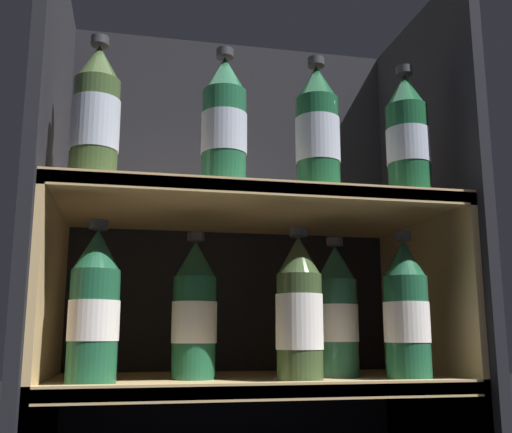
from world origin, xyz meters
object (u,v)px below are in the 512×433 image
(bottle_upper_front_0, at_px, (96,117))
(bottle_lower_front_0, at_px, (94,309))
(bottle_upper_front_3, at_px, (408,138))
(bottle_lower_front_2, at_px, (406,312))
(bottle_lower_front_1, at_px, (299,312))
(bottle_lower_back_1, at_px, (337,314))
(bottle_upper_front_1, at_px, (224,125))
(bottle_lower_back_0, at_px, (194,313))
(bottle_upper_front_2, at_px, (317,132))

(bottle_upper_front_0, relative_size, bottle_lower_front_0, 1.00)
(bottle_upper_front_3, relative_size, bottle_lower_front_2, 1.00)
(bottle_lower_front_2, bearing_deg, bottle_lower_front_1, 180.00)
(bottle_upper_front_0, relative_size, bottle_lower_back_1, 1.00)
(bottle_upper_front_0, relative_size, bottle_upper_front_1, 1.00)
(bottle_upper_front_1, height_order, bottle_lower_back_0, bottle_upper_front_1)
(bottle_upper_front_2, xyz_separation_m, bottle_lower_front_1, (-0.04, 0.00, -0.30))
(bottle_lower_front_0, distance_m, bottle_lower_back_0, 0.18)
(bottle_upper_front_1, height_order, bottle_lower_back_1, bottle_upper_front_1)
(bottle_upper_front_2, relative_size, bottle_lower_front_0, 1.00)
(bottle_lower_front_1, relative_size, bottle_lower_back_0, 1.00)
(bottle_upper_front_2, distance_m, bottle_lower_back_1, 0.31)
(bottle_upper_front_2, xyz_separation_m, bottle_lower_back_1, (0.05, 0.08, -0.30))
(bottle_lower_front_0, height_order, bottle_lower_back_1, same)
(bottle_upper_front_0, height_order, bottle_lower_front_0, bottle_upper_front_0)
(bottle_lower_front_1, bearing_deg, bottle_upper_front_3, -0.00)
(bottle_lower_front_2, bearing_deg, bottle_lower_back_0, 166.27)
(bottle_upper_front_0, xyz_separation_m, bottle_lower_front_0, (0.01, 0.00, -0.30))
(bottle_lower_front_0, relative_size, bottle_lower_front_1, 1.00)
(bottle_upper_front_1, relative_size, bottle_upper_front_2, 1.00)
(bottle_lower_front_2, bearing_deg, bottle_lower_back_1, 137.75)
(bottle_upper_front_0, relative_size, bottle_lower_back_0, 1.00)
(bottle_upper_front_0, bearing_deg, bottle_lower_front_2, 0.00)
(bottle_lower_back_0, bearing_deg, bottle_lower_front_2, -13.73)
(bottle_upper_front_1, relative_size, bottle_lower_front_2, 1.00)
(bottle_upper_front_1, distance_m, bottle_upper_front_3, 0.32)
(bottle_upper_front_2, bearing_deg, bottle_lower_front_2, 0.00)
(bottle_upper_front_2, bearing_deg, bottle_upper_front_1, 180.00)
(bottle_upper_front_3, distance_m, bottle_lower_back_1, 0.33)
(bottle_upper_front_1, xyz_separation_m, bottle_lower_back_1, (0.21, 0.08, -0.30))
(bottle_lower_front_1, xyz_separation_m, bottle_lower_back_0, (-0.16, 0.08, 0.00))
(bottle_upper_front_0, xyz_separation_m, bottle_lower_front_1, (0.33, 0.00, -0.30))
(bottle_lower_front_0, bearing_deg, bottle_lower_back_1, 11.57)
(bottle_lower_front_1, height_order, bottle_lower_back_0, same)
(bottle_upper_front_0, relative_size, bottle_upper_front_2, 1.00)
(bottle_upper_front_0, xyz_separation_m, bottle_lower_back_0, (0.17, 0.08, -0.30))
(bottle_upper_front_2, relative_size, bottle_lower_front_2, 1.00)
(bottle_lower_back_0, bearing_deg, bottle_lower_front_0, -152.15)
(bottle_lower_back_1, bearing_deg, bottle_upper_front_3, -37.06)
(bottle_lower_front_1, distance_m, bottle_lower_front_2, 0.18)
(bottle_upper_front_1, xyz_separation_m, bottle_lower_front_1, (0.12, 0.00, -0.30))
(bottle_lower_back_1, bearing_deg, bottle_lower_front_0, -168.43)
(bottle_upper_front_0, bearing_deg, bottle_upper_front_1, 0.00)
(bottle_upper_front_3, xyz_separation_m, bottle_lower_front_0, (-0.51, 0.00, -0.30))
(bottle_upper_front_1, xyz_separation_m, bottle_upper_front_2, (0.16, 0.00, -0.00))
(bottle_lower_back_0, bearing_deg, bottle_upper_front_1, -67.78)
(bottle_lower_front_1, xyz_separation_m, bottle_lower_back_1, (0.09, 0.08, 0.00))
(bottle_upper_front_1, xyz_separation_m, bottle_lower_front_2, (0.30, 0.00, -0.30))
(bottle_upper_front_3, distance_m, bottle_lower_front_0, 0.59)
(bottle_upper_front_1, distance_m, bottle_lower_back_0, 0.31)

